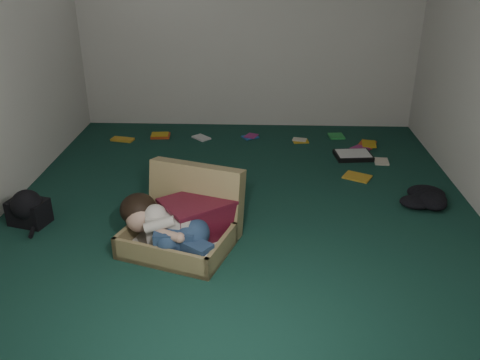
{
  "coord_description": "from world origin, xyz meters",
  "views": [
    {
      "loc": [
        0.14,
        -3.83,
        2.07
      ],
      "look_at": [
        0.0,
        -0.15,
        0.35
      ],
      "focal_mm": 38.0,
      "sensor_mm": 36.0,
      "label": 1
    }
  ],
  "objects": [
    {
      "name": "suitcase",
      "position": [
        -0.4,
        -0.51,
        0.17
      ],
      "size": [
        0.95,
        0.94,
        0.55
      ],
      "rotation": [
        0.0,
        0.0,
        -0.32
      ],
      "color": "#958152",
      "rests_on": "floor"
    },
    {
      "name": "person",
      "position": [
        -0.51,
        -0.67,
        0.21
      ],
      "size": [
        0.75,
        0.58,
        0.34
      ],
      "rotation": [
        0.0,
        0.0,
        -0.32
      ],
      "color": "silver",
      "rests_on": "suitcase"
    },
    {
      "name": "floor",
      "position": [
        0.0,
        0.0,
        0.0
      ],
      "size": [
        4.5,
        4.5,
        0.0
      ],
      "primitive_type": "plane",
      "color": "#14392F",
      "rests_on": "ground"
    },
    {
      "name": "paper_tray",
      "position": [
        1.15,
        1.21,
        0.03
      ],
      "size": [
        0.41,
        0.32,
        0.05
      ],
      "rotation": [
        0.0,
        0.0,
        0.11
      ],
      "color": "black",
      "rests_on": "floor"
    },
    {
      "name": "wall_back",
      "position": [
        0.0,
        2.25,
        1.3
      ],
      "size": [
        4.5,
        0.0,
        4.5
      ],
      "primitive_type": "plane",
      "rotation": [
        1.57,
        0.0,
        0.0
      ],
      "color": "silver",
      "rests_on": "ground"
    },
    {
      "name": "maroon_bin",
      "position": [
        -0.31,
        -0.49,
        0.17
      ],
      "size": [
        0.63,
        0.6,
        0.34
      ],
      "rotation": [
        0.0,
        0.0,
        0.63
      ],
      "color": "#571122",
      "rests_on": "floor"
    },
    {
      "name": "wall_front",
      "position": [
        0.0,
        -2.25,
        1.3
      ],
      "size": [
        4.5,
        0.0,
        4.5
      ],
      "primitive_type": "plane",
      "rotation": [
        -1.57,
        0.0,
        0.0
      ],
      "color": "silver",
      "rests_on": "ground"
    },
    {
      "name": "backpack",
      "position": [
        -1.7,
        -0.3,
        0.11
      ],
      "size": [
        0.44,
        0.39,
        0.22
      ],
      "primitive_type": null,
      "rotation": [
        0.0,
        0.0,
        -0.27
      ],
      "color": "black",
      "rests_on": "floor"
    },
    {
      "name": "book_scatter",
      "position": [
        0.39,
        1.52,
        0.01
      ],
      "size": [
        3.04,
        1.34,
        0.02
      ],
      "color": "gold",
      "rests_on": "floor"
    },
    {
      "name": "clothing_pile",
      "position": [
        1.5,
        0.23,
        0.07
      ],
      "size": [
        0.51,
        0.44,
        0.15
      ],
      "primitive_type": null,
      "rotation": [
        0.0,
        0.0,
        -0.15
      ],
      "color": "black",
      "rests_on": "floor"
    }
  ]
}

